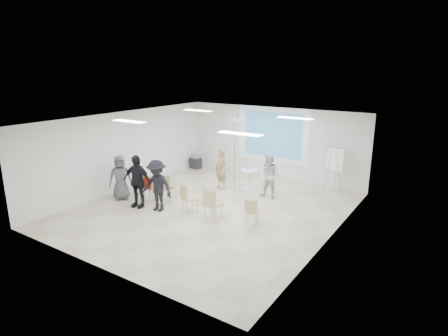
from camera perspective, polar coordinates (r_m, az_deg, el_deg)
The scene contains 30 objects.
floor at distance 12.58m, azimuth -2.02°, elevation -6.53°, with size 8.00×9.00×0.10m, color beige.
ceiling at distance 11.79m, azimuth -2.16°, elevation 7.61°, with size 8.00×9.00×0.10m, color white.
wall_back at distance 15.92m, azimuth 7.46°, elevation 3.84°, with size 8.00×0.10×3.00m, color silver.
wall_left at distance 14.75m, azimuth -15.03°, elevation 2.53°, with size 0.10×9.00×3.00m, color silver.
wall_right at distance 10.37m, azimuth 16.50°, elevation -2.88°, with size 0.10×9.00×3.00m, color silver.
projection_halo at distance 15.80m, azimuth 7.40°, elevation 5.04°, with size 3.20×0.01×2.30m, color silver.
projection_image at distance 15.78m, azimuth 7.38°, elevation 5.04°, with size 2.60×0.01×1.90m, color teal.
pedestal_table at distance 14.37m, azimuth 3.83°, elevation -1.60°, with size 0.68×0.68×0.82m.
player_left at distance 14.36m, azimuth -0.44°, elevation 0.29°, with size 0.66×0.45×1.82m, color #A08362.
player_right at distance 13.44m, azimuth 6.97°, elevation -0.90°, with size 0.87×0.70×1.81m, color silver.
controller_left at distance 14.40m, azimuth 0.70°, elevation 1.52°, with size 0.04×0.12×0.04m, color white.
controller_right at distance 13.65m, azimuth 6.80°, elevation 0.73°, with size 0.04×0.12×0.04m, color white.
chair_far_left at distance 13.98m, azimuth -12.75°, elevation -1.85°, with size 0.55×0.58×1.01m.
chair_left_mid at distance 13.33m, azimuth -11.22°, elevation -2.72°, with size 0.53×0.56×0.96m.
chair_left_inner at distance 13.15m, azimuth -8.69°, elevation -2.75°, with size 0.53×0.56×1.00m.
chair_center at distance 12.10m, azimuth -5.61°, elevation -4.39°, with size 0.60×0.62×0.95m.
chair_right_inner at distance 11.48m, azimuth -1.86°, elevation -5.27°, with size 0.48×0.52×1.00m.
chair_right_far at distance 11.23m, azimuth 4.24°, elevation -6.39°, with size 0.49×0.51×0.81m.
red_jacket at distance 13.20m, azimuth -11.72°, elevation -2.24°, with size 0.39×0.09×0.38m, color #A92514.
laptop at distance 13.25m, azimuth -8.41°, elevation -2.85°, with size 0.37×0.27×0.03m, color black.
audience_left at distance 12.81m, azimuth -13.17°, elevation -1.41°, with size 1.20×0.72×2.07m, color black.
audience_mid at distance 12.32m, azimuth -10.19°, elevation -2.17°, with size 1.26×0.69×1.95m, color black.
audience_outer at distance 13.70m, azimuth -15.54°, elevation -1.04°, with size 0.88×0.58×1.80m, color #515055.
flipchart_easel at distance 14.40m, azimuth 16.60°, elevation 1.33°, with size 0.76×0.58×1.77m.
av_cart at distance 17.45m, azimuth -4.36°, elevation 0.96°, with size 0.52×0.44×0.69m.
ceiling_projector at distance 13.02m, azimuth 2.05°, elevation 6.73°, with size 0.30×0.25×3.00m.
fluor_panel_nw at distance 14.57m, azimuth -4.02°, elevation 8.73°, with size 1.20×0.30×0.02m, color white.
fluor_panel_ne at distance 12.57m, azimuth 10.78°, elevation 7.47°, with size 1.20×0.30×0.02m, color white.
fluor_panel_sw at distance 12.00m, azimuth -14.26°, elevation 6.91°, with size 1.20×0.30×0.02m, color white.
fluor_panel_se at distance 9.47m, azimuth 2.46°, elevation 5.24°, with size 1.20×0.30×0.02m, color white.
Camera 1 is at (6.79, -9.51, 4.62)m, focal length 30.00 mm.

